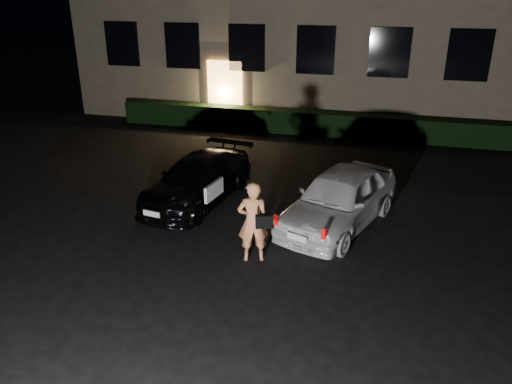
# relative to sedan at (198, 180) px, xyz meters

# --- Properties ---
(ground) EXTENTS (80.00, 80.00, 0.00)m
(ground) POSITION_rel_sedan_xyz_m (1.78, -3.51, -0.58)
(ground) COLOR black
(ground) RESTS_ON ground
(hedge) EXTENTS (15.00, 0.70, 0.85)m
(hedge) POSITION_rel_sedan_xyz_m (1.78, 6.99, -0.15)
(hedge) COLOR black
(hedge) RESTS_ON ground
(sedan) EXTENTS (2.20, 4.18, 1.16)m
(sedan) POSITION_rel_sedan_xyz_m (0.00, 0.00, 0.00)
(sedan) COLOR black
(sedan) RESTS_ON ground
(hatch) EXTENTS (2.80, 4.24, 1.34)m
(hatch) POSITION_rel_sedan_xyz_m (3.67, -0.48, 0.09)
(hatch) COLOR white
(hatch) RESTS_ON ground
(man) EXTENTS (0.79, 0.59, 1.71)m
(man) POSITION_rel_sedan_xyz_m (2.18, -2.52, 0.28)
(man) COLOR #EC8E5B
(man) RESTS_ON ground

